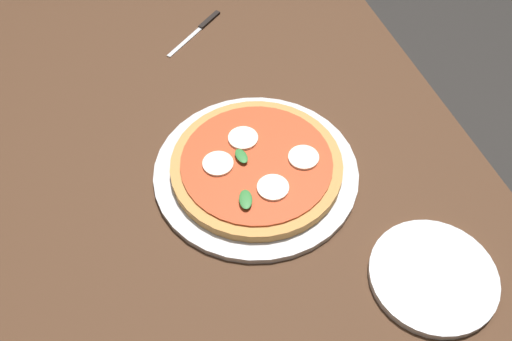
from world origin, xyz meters
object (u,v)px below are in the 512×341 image
at_px(pizza, 257,165).
at_px(plate_white, 433,276).
at_px(dining_table, 217,186).
at_px(serving_tray, 256,172).
at_px(knife, 201,28).

distance_m(pizza, plate_white, 0.33).
xyz_separation_m(dining_table, plate_white, (0.34, 0.24, 0.11)).
bearing_deg(serving_tray, plate_white, 34.43).
bearing_deg(pizza, serving_tray, -57.31).
bearing_deg(serving_tray, knife, 178.00).
bearing_deg(knife, plate_white, 14.11).
relative_size(dining_table, plate_white, 6.47).
bearing_deg(dining_table, knife, 168.66).
xyz_separation_m(serving_tray, pizza, (-0.00, 0.00, 0.02)).
distance_m(dining_table, knife, 0.37).
height_order(pizza, knife, pizza).
distance_m(dining_table, serving_tray, 0.14).
distance_m(serving_tray, knife, 0.42).
bearing_deg(dining_table, serving_tray, 38.73).
bearing_deg(knife, serving_tray, -2.00).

